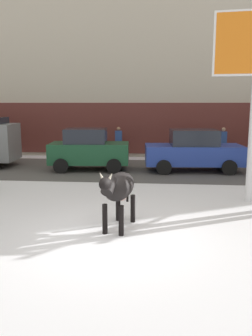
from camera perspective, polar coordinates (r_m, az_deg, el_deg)
ground_plane at (r=8.07m, az=-2.06°, el=-11.15°), size 120.00×120.00×0.00m
road_strip at (r=16.13m, az=1.78°, el=-0.26°), size 60.00×5.60×0.01m
building_facade at (r=23.09m, az=3.02°, el=19.05°), size 44.00×6.10×13.00m
cow_black at (r=8.36m, az=-1.20°, el=-3.24°), size 0.86×1.94×1.54m
car_darkgreen_hatchback at (r=16.05m, az=-6.00°, el=2.98°), size 3.62×2.13×1.86m
car_blue_sedan at (r=15.93m, az=10.75°, el=2.73°), size 4.32×2.22×1.84m
pedestrian_near_billboard at (r=19.38m, az=15.26°, el=3.77°), size 0.36×0.24×1.73m
pedestrian_by_cars at (r=19.21m, az=-1.19°, el=4.08°), size 0.36×0.24×1.73m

